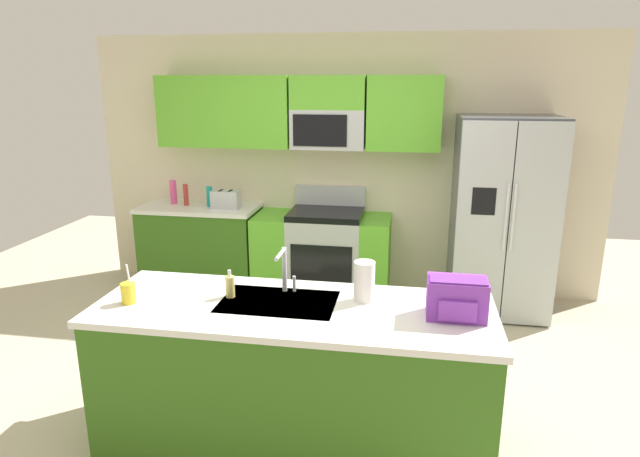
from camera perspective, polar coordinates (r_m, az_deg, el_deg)
ground_plane at (r=4.07m, az=-1.73°, el=-16.67°), size 9.00×9.00×0.00m
kitchen_wall_unit at (r=5.57m, az=0.97°, el=8.29°), size 5.20×0.43×2.60m
back_counter at (r=5.87m, az=-12.32°, el=-1.92°), size 1.21×0.63×0.90m
range_oven at (r=5.53m, az=0.25°, el=-2.71°), size 1.36×0.61×1.10m
refrigerator at (r=5.33m, az=18.58°, el=1.16°), size 0.90×0.76×1.85m
island_counter at (r=3.37m, az=-2.76°, el=-15.10°), size 2.31×0.83×0.90m
toaster at (r=5.58m, az=-9.85°, el=3.05°), size 0.28×0.16×0.18m
pepper_mill at (r=5.78m, az=-13.91°, el=3.45°), size 0.05×0.05×0.22m
bottle_pink at (r=5.89m, az=-15.15°, el=3.72°), size 0.07×0.07×0.25m
bottle_teal at (r=5.68m, az=-11.52°, el=3.32°), size 0.06×0.06×0.21m
sink_faucet at (r=3.30m, az=-3.78°, el=-4.02°), size 0.08×0.21×0.28m
drink_cup_yellow at (r=3.37m, az=-19.49°, el=-6.39°), size 0.08×0.08×0.24m
soap_dispenser at (r=3.31m, az=-9.43°, el=-5.99°), size 0.06×0.06×0.17m
paper_towel_roll at (r=3.21m, az=4.67°, el=-5.54°), size 0.12×0.12×0.24m
backpack at (r=3.07m, az=14.16°, el=-7.02°), size 0.32×0.22×0.23m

